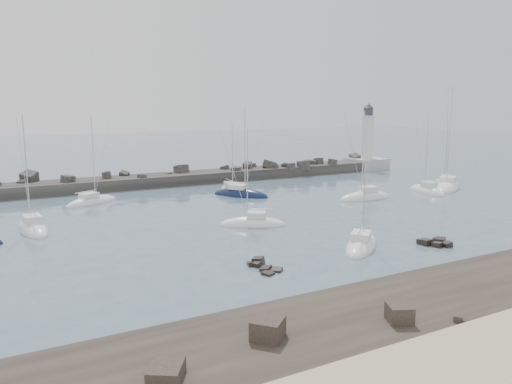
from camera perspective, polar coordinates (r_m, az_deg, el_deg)
ground at (r=52.37m, az=0.68°, el=-5.17°), size 400.00×400.00×0.00m
rock_shelf at (r=35.80m, az=18.44°, el=-13.02°), size 140.00×12.00×1.86m
rock_cluster_near at (r=42.65m, az=0.81°, el=-8.73°), size 2.28×3.88×1.25m
rock_cluster_far at (r=52.91m, az=19.73°, el=-5.48°), size 3.55×2.81×0.93m
breakwater at (r=84.92m, az=-16.58°, el=0.51°), size 115.00×7.74×5.08m
lighthouse at (r=109.52m, az=12.54°, el=4.21°), size 7.00×7.00×14.60m
sailboat_3 at (r=60.13m, az=-24.17°, el=-3.91°), size 3.66×8.80×13.66m
sailboat_4 at (r=73.55m, az=-18.26°, el=-1.14°), size 8.55×6.15×13.10m
sailboat_5 at (r=57.13m, az=-0.35°, el=-3.73°), size 7.74×5.71×12.09m
sailboat_6 at (r=78.42m, az=-2.85°, el=0.03°), size 2.97×7.70×12.03m
sailboat_7 at (r=49.76m, az=11.93°, el=-6.04°), size 8.14×7.55×13.43m
sailboat_8 at (r=75.56m, az=-1.76°, el=-0.34°), size 7.57×8.88×14.23m
sailboat_9 at (r=74.78m, az=12.39°, el=-0.67°), size 8.80×3.23×13.86m
sailboat_10 at (r=83.08m, az=18.95°, el=0.07°), size 3.85×8.27×12.77m
sailboat_11 at (r=87.64m, az=20.98°, el=0.44°), size 11.55×9.09×17.90m
sailboat_12 at (r=91.57m, az=20.83°, el=0.84°), size 5.63×7.57×12.04m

